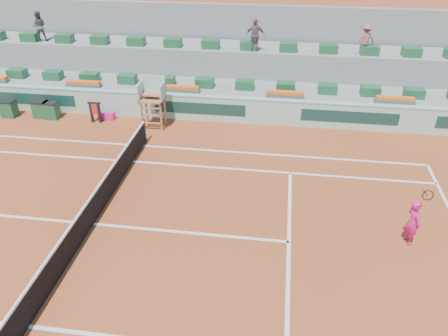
{
  "coord_description": "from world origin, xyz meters",
  "views": [
    {
      "loc": [
        5.85,
        -10.61,
        9.04
      ],
      "look_at": [
        4.0,
        2.5,
        1.0
      ],
      "focal_mm": 35.0,
      "sensor_mm": 36.0,
      "label": 1
    }
  ],
  "objects_px": {
    "drink_cooler_a": "(52,110)",
    "tennis_player": "(413,222)",
    "player_bag": "(107,116)",
    "umpire_chair": "(153,95)"
  },
  "relations": [
    {
      "from": "drink_cooler_a",
      "to": "tennis_player",
      "type": "height_order",
      "value": "tennis_player"
    },
    {
      "from": "player_bag",
      "to": "umpire_chair",
      "type": "bearing_deg",
      "value": -9.02
    },
    {
      "from": "drink_cooler_a",
      "to": "tennis_player",
      "type": "relative_size",
      "value": 0.37
    },
    {
      "from": "player_bag",
      "to": "tennis_player",
      "type": "xyz_separation_m",
      "value": [
        12.62,
        -7.36,
        0.61
      ]
    },
    {
      "from": "umpire_chair",
      "to": "drink_cooler_a",
      "type": "distance_m",
      "value": 5.35
    },
    {
      "from": "drink_cooler_a",
      "to": "tennis_player",
      "type": "xyz_separation_m",
      "value": [
        15.29,
        -7.11,
        0.36
      ]
    },
    {
      "from": "drink_cooler_a",
      "to": "player_bag",
      "type": "bearing_deg",
      "value": 5.44
    },
    {
      "from": "player_bag",
      "to": "drink_cooler_a",
      "type": "height_order",
      "value": "drink_cooler_a"
    },
    {
      "from": "drink_cooler_a",
      "to": "tennis_player",
      "type": "distance_m",
      "value": 16.87
    },
    {
      "from": "tennis_player",
      "to": "umpire_chair",
      "type": "bearing_deg",
      "value": 145.34
    }
  ]
}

